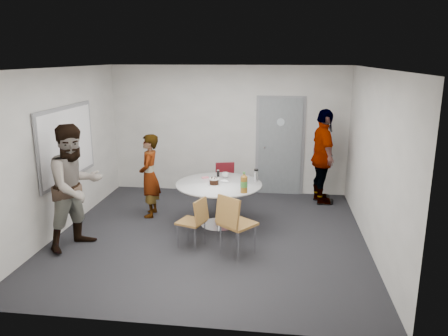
# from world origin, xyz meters

# --- Properties ---
(floor) EXTENTS (5.00, 5.00, 0.00)m
(floor) POSITION_xyz_m (0.00, 0.00, 0.00)
(floor) COLOR black
(floor) RESTS_ON ground
(ceiling) EXTENTS (5.00, 5.00, 0.00)m
(ceiling) POSITION_xyz_m (0.00, 0.00, 2.70)
(ceiling) COLOR silver
(ceiling) RESTS_ON wall_back
(wall_back) EXTENTS (5.00, 0.00, 5.00)m
(wall_back) POSITION_xyz_m (0.00, 2.50, 1.35)
(wall_back) COLOR silver
(wall_back) RESTS_ON floor
(wall_left) EXTENTS (0.00, 5.00, 5.00)m
(wall_left) POSITION_xyz_m (-2.50, 0.00, 1.35)
(wall_left) COLOR silver
(wall_left) RESTS_ON floor
(wall_right) EXTENTS (0.00, 5.00, 5.00)m
(wall_right) POSITION_xyz_m (2.50, 0.00, 1.35)
(wall_right) COLOR silver
(wall_right) RESTS_ON floor
(wall_front) EXTENTS (5.00, 0.00, 5.00)m
(wall_front) POSITION_xyz_m (0.00, -2.50, 1.35)
(wall_front) COLOR silver
(wall_front) RESTS_ON floor
(door) EXTENTS (1.02, 0.17, 2.12)m
(door) POSITION_xyz_m (1.10, 2.48, 1.03)
(door) COLOR slate
(door) RESTS_ON wall_back
(whiteboard) EXTENTS (0.04, 1.90, 1.25)m
(whiteboard) POSITION_xyz_m (-2.46, 0.20, 1.45)
(whiteboard) COLOR gray
(whiteboard) RESTS_ON wall_left
(table) EXTENTS (1.47, 1.47, 1.11)m
(table) POSITION_xyz_m (0.11, 0.45, 0.67)
(table) COLOR white
(table) RESTS_ON floor
(chair_near_left) EXTENTS (0.51, 0.48, 0.79)m
(chair_near_left) POSITION_xyz_m (-0.15, -0.47, 0.48)
(chair_near_left) COLOR #935F2D
(chair_near_left) RESTS_ON floor
(chair_near_right) EXTENTS (0.64, 0.65, 0.94)m
(chair_near_right) POSITION_xyz_m (0.46, -0.70, 0.58)
(chair_near_right) COLOR #935F2D
(chair_near_right) RESTS_ON floor
(chair_far) EXTENTS (0.48, 0.51, 0.82)m
(chair_far) POSITION_xyz_m (0.05, 1.66, 0.50)
(chair_far) COLOR maroon
(chair_far) RESTS_ON floor
(person_main) EXTENTS (0.42, 0.59, 1.53)m
(person_main) POSITION_xyz_m (-1.24, 0.80, 0.76)
(person_main) COLOR #A5C6EA
(person_main) RESTS_ON floor
(person_left) EXTENTS (1.09, 1.17, 1.92)m
(person_left) POSITION_xyz_m (-1.95, -0.65, 0.96)
(person_left) COLOR white
(person_left) RESTS_ON floor
(person_right) EXTENTS (0.65, 1.17, 1.89)m
(person_right) POSITION_xyz_m (1.95, 1.95, 0.95)
(person_right) COLOR black
(person_right) RESTS_ON floor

